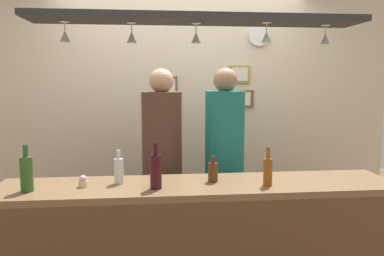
{
  "coord_description": "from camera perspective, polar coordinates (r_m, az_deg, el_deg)",
  "views": [
    {
      "loc": [
        -0.31,
        -2.9,
        1.65
      ],
      "look_at": [
        0.0,
        0.1,
        1.27
      ],
      "focal_mm": 36.24,
      "sensor_mm": 36.0,
      "label": 1
    }
  ],
  "objects": [
    {
      "name": "person_left_brown_shirt",
      "position": [
        3.32,
        -4.42,
        -3.24
      ],
      "size": [
        0.34,
        0.34,
        1.75
      ],
      "color": "#2D334C",
      "rests_on": "ground_plane"
    },
    {
      "name": "hanging_wineglass_center",
      "position": [
        2.67,
        10.89,
        13.12
      ],
      "size": [
        0.07,
        0.07,
        0.13
      ],
      "color": "silver",
      "rests_on": "overhead_glass_rack"
    },
    {
      "name": "back_wall",
      "position": [
        4.02,
        -1.47,
        2.09
      ],
      "size": [
        4.4,
        0.06,
        2.6
      ],
      "primitive_type": "cube",
      "color": "beige",
      "rests_on": "ground_plane"
    },
    {
      "name": "person_right_teal_shirt",
      "position": [
        3.38,
        4.83,
        -3.0
      ],
      "size": [
        0.34,
        0.34,
        1.75
      ],
      "color": "#2D334C",
      "rests_on": "ground_plane"
    },
    {
      "name": "overhead_glass_rack",
      "position": [
        2.64,
        0.93,
        15.74
      ],
      "size": [
        2.2,
        0.36,
        0.04
      ],
      "primitive_type": "cube",
      "color": "black"
    },
    {
      "name": "hanging_wineglass_far_left",
      "position": [
        2.71,
        -18.19,
        12.8
      ],
      "size": [
        0.07,
        0.07,
        0.13
      ],
      "color": "silver",
      "rests_on": "overhead_glass_rack"
    },
    {
      "name": "hanging_wineglass_left",
      "position": [
        2.67,
        -8.87,
        13.17
      ],
      "size": [
        0.07,
        0.07,
        0.13
      ],
      "color": "silver",
      "rests_on": "overhead_glass_rack"
    },
    {
      "name": "bar_counter",
      "position": [
        2.61,
        1.41,
        -15.43
      ],
      "size": [
        2.7,
        0.55,
        0.95
      ],
      "color": "brown",
      "rests_on": "ground_plane"
    },
    {
      "name": "bottle_wine_dark_red",
      "position": [
        2.52,
        -5.34,
        -6.27
      ],
      "size": [
        0.08,
        0.08,
        0.3
      ],
      "color": "#380F19",
      "rests_on": "bar_counter"
    },
    {
      "name": "cupcake",
      "position": [
        2.66,
        -15.73,
        -7.59
      ],
      "size": [
        0.06,
        0.06,
        0.08
      ],
      "color": "beige",
      "rests_on": "bar_counter"
    },
    {
      "name": "hanging_wineglass_center_left",
      "position": [
        2.66,
        0.59,
        13.26
      ],
      "size": [
        0.07,
        0.07,
        0.13
      ],
      "color": "silver",
      "rests_on": "overhead_glass_rack"
    },
    {
      "name": "hanging_wineglass_center_right",
      "position": [
        2.89,
        19.02,
        12.38
      ],
      "size": [
        0.07,
        0.07,
        0.13
      ],
      "color": "silver",
      "rests_on": "overhead_glass_rack"
    },
    {
      "name": "picture_frame_upper_small",
      "position": [
        4.05,
        7.01,
        7.86
      ],
      "size": [
        0.22,
        0.02,
        0.18
      ],
      "color": "#B29338",
      "rests_on": "back_wall"
    },
    {
      "name": "bottle_beer_brown_stubby",
      "position": [
        2.69,
        3.11,
        -6.41
      ],
      "size": [
        0.07,
        0.07,
        0.18
      ],
      "color": "#512D14",
      "rests_on": "bar_counter"
    },
    {
      "name": "bottle_champagne_green",
      "position": [
        2.66,
        -23.18,
        -6.1
      ],
      "size": [
        0.08,
        0.08,
        0.3
      ],
      "color": "#2D5623",
      "rests_on": "bar_counter"
    },
    {
      "name": "picture_frame_lower_pair",
      "position": [
        4.06,
        7.0,
        4.27
      ],
      "size": [
        0.3,
        0.02,
        0.18
      ],
      "color": "brown",
      "rests_on": "back_wall"
    },
    {
      "name": "bottle_beer_amber_tall",
      "position": [
        2.63,
        11.1,
        -6.18
      ],
      "size": [
        0.06,
        0.06,
        0.26
      ],
      "color": "brown",
      "rests_on": "bar_counter"
    },
    {
      "name": "wall_clock",
      "position": [
        4.12,
        9.83,
        13.31
      ],
      "size": [
        0.22,
        0.03,
        0.22
      ],
      "primitive_type": "cylinder",
      "rotation": [
        1.57,
        0.0,
        0.0
      ],
      "color": "white",
      "rests_on": "back_wall"
    },
    {
      "name": "picture_frame_crest",
      "position": [
        3.96,
        -3.48,
        5.74
      ],
      "size": [
        0.18,
        0.02,
        0.26
      ],
      "color": "brown",
      "rests_on": "back_wall"
    },
    {
      "name": "bottle_soda_clear",
      "position": [
        2.68,
        -10.71,
        -6.1
      ],
      "size": [
        0.06,
        0.06,
        0.23
      ],
      "color": "silver",
      "rests_on": "bar_counter"
    }
  ]
}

